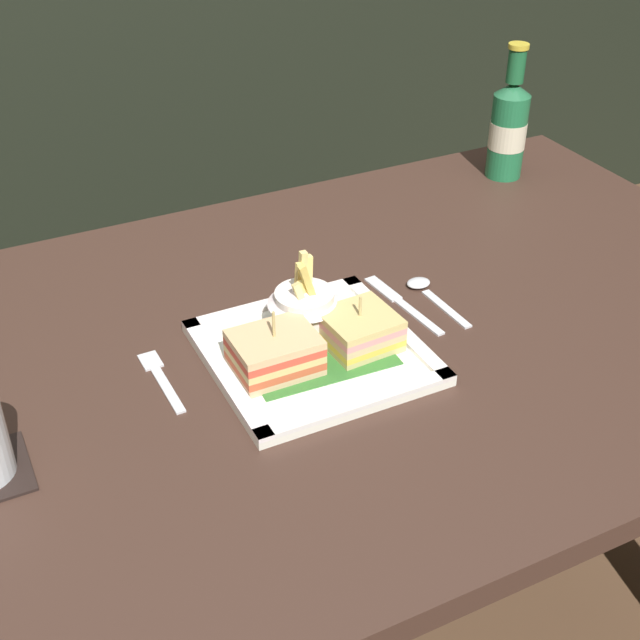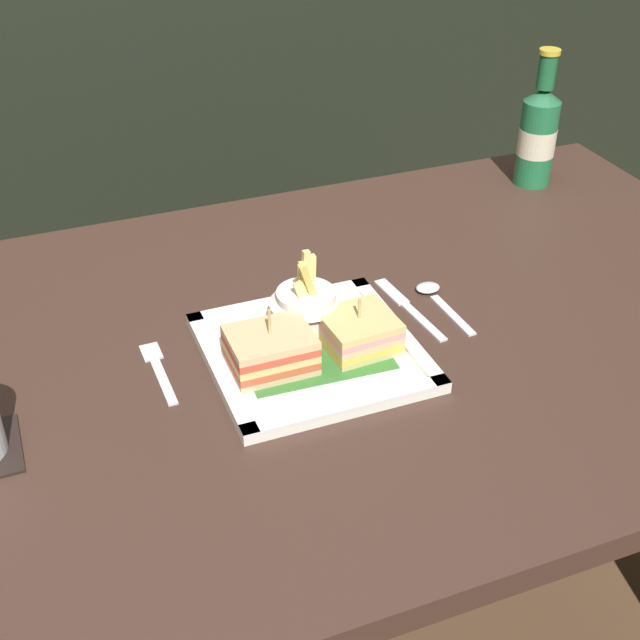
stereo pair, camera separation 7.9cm
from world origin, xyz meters
name	(u,v)px [view 1 (the left image)]	position (x,y,z in m)	size (l,w,h in m)	color
dining_table	(326,414)	(0.00, 0.00, 0.60)	(1.40, 0.86, 0.74)	#3C271F
square_plate	(313,353)	(-0.04, -0.04, 0.74)	(0.26, 0.26, 0.02)	white
sandwich_half_left	(275,353)	(-0.10, -0.05, 0.77)	(0.10, 0.08, 0.08)	tan
sandwich_half_right	(359,330)	(0.02, -0.05, 0.77)	(0.09, 0.09, 0.07)	tan
fries_cup	(304,303)	(-0.03, 0.01, 0.79)	(0.10, 0.10, 0.11)	white
beer_bottle	(508,127)	(0.51, 0.31, 0.83)	(0.06, 0.06, 0.24)	#1F6B3E
fork	(160,377)	(-0.23, 0.01, 0.74)	(0.02, 0.13, 0.00)	silver
knife	(400,302)	(0.13, 0.02, 0.74)	(0.03, 0.17, 0.00)	silver
spoon	(426,290)	(0.17, 0.03, 0.74)	(0.04, 0.13, 0.01)	silver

